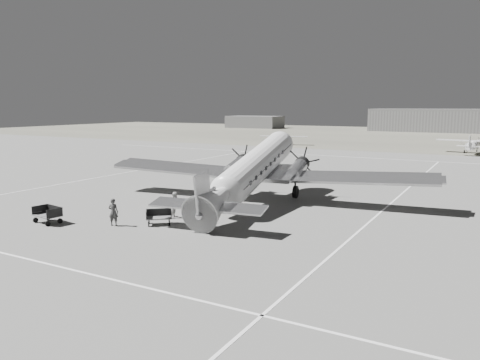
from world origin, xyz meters
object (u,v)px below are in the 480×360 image
object	(u,v)px
dc3_airliner	(253,171)
passenger	(199,200)
ramp_agent	(175,205)
ground_crew	(113,212)
hangar_main	(446,120)
light_plane_left	(283,140)
light_plane_right	(474,146)
baggage_cart_far	(47,215)
baggage_cart_near	(159,217)
shed_secondary	(255,122)

from	to	relation	value
dc3_airliner	passenger	distance (m)	5.02
dc3_airliner	ramp_agent	xyz separation A→B (m)	(-2.63, -6.32, -1.72)
ground_crew	passenger	size ratio (longest dim) A/B	0.98
hangar_main	ramp_agent	bearing A→B (deg)	-92.27
passenger	light_plane_left	bearing A→B (deg)	17.88
light_plane_right	ground_crew	xyz separation A→B (m)	(-17.61, -61.29, -0.32)
dc3_airliner	passenger	xyz separation A→B (m)	(-2.13, -4.22, -1.70)
baggage_cart_far	ground_crew	xyz separation A→B (m)	(4.25, 1.60, 0.34)
light_plane_left	light_plane_right	bearing A→B (deg)	-14.88
ground_crew	ramp_agent	bearing A→B (deg)	-140.01
light_plane_left	passenger	bearing A→B (deg)	-85.40
baggage_cart_near	baggage_cart_far	distance (m)	7.34
light_plane_right	ramp_agent	size ratio (longest dim) A/B	6.54
hangar_main	passenger	size ratio (longest dim) A/B	23.34
ramp_agent	shed_secondary	bearing A→B (deg)	11.60
hangar_main	passenger	distance (m)	121.32
baggage_cart_far	passenger	size ratio (longest dim) A/B	1.06
light_plane_left	shed_secondary	bearing A→B (deg)	108.37
hangar_main	dc3_airliner	xyz separation A→B (m)	(-2.27, -117.00, -0.70)
baggage_cart_far	ramp_agent	xyz separation A→B (m)	(6.37, 5.28, 0.35)
light_plane_left	ramp_agent	world-z (taller)	light_plane_left
hangar_main	shed_secondary	distance (m)	60.22
hangar_main	ramp_agent	size ratio (longest dim) A/B	23.68
baggage_cart_far	passenger	distance (m)	10.09
hangar_main	baggage_cart_near	size ratio (longest dim) A/B	24.68
light_plane_left	baggage_cart_far	size ratio (longest dim) A/B	4.91
dc3_airliner	ramp_agent	bearing A→B (deg)	-120.06
ramp_agent	baggage_cart_near	bearing A→B (deg)	172.87
light_plane_right	passenger	xyz separation A→B (m)	(-14.99, -55.50, -0.30)
light_plane_left	ramp_agent	size ratio (longest dim) A/B	5.29
baggage_cart_near	dc3_airliner	bearing A→B (deg)	34.98
shed_secondary	ground_crew	world-z (taller)	shed_secondary
baggage_cart_far	ramp_agent	size ratio (longest dim) A/B	1.08
baggage_cart_near	ramp_agent	xyz separation A→B (m)	(-0.23, 2.07, 0.41)
baggage_cart_far	baggage_cart_near	bearing A→B (deg)	34.63
shed_secondary	passenger	xyz separation A→B (m)	(55.60, -116.21, -1.10)
passenger	ground_crew	bearing A→B (deg)	155.44
hangar_main	baggage_cart_far	distance (m)	129.12
baggage_cart_near	baggage_cart_far	xyz separation A→B (m)	(-6.60, -3.22, 0.06)
light_plane_right	baggage_cart_near	distance (m)	61.59
hangar_main	passenger	world-z (taller)	hangar_main
baggage_cart_far	dc3_airliner	bearing A→B (deg)	60.83
ground_crew	light_plane_left	bearing A→B (deg)	-95.80
baggage_cart_near	ground_crew	bearing A→B (deg)	175.52
shed_secondary	ramp_agent	size ratio (longest dim) A/B	10.15
baggage_cart_near	light_plane_right	bearing A→B (deg)	36.62
light_plane_left	ground_crew	distance (m)	64.07
light_plane_left	ground_crew	world-z (taller)	light_plane_left
baggage_cart_far	ramp_agent	world-z (taller)	ramp_agent
dc3_airliner	light_plane_left	world-z (taller)	dc3_airliner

